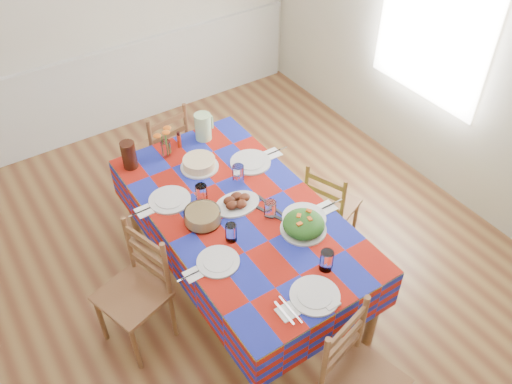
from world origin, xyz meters
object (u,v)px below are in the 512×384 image
Objects in this scene: dining_table at (240,220)px; meat_platter at (237,202)px; chair_near at (359,380)px; chair_left at (137,292)px; chair_right at (329,206)px; green_pitcher at (203,127)px; chair_far at (163,152)px; tea_pitcher at (129,155)px.

meat_platter is (0.01, 0.06, 0.12)m from dining_table.
chair_left is at bearing 107.71° from chair_near.
dining_table is 0.87m from chair_left.
chair_right is (0.83, -0.08, -0.42)m from meat_platter.
chair_near is (-0.22, -2.21, -0.45)m from green_pitcher.
chair_left is at bearing 47.75° from chair_far.
dining_table is 2.44× the size of chair_right.
chair_right is (1.28, -0.89, -0.50)m from tea_pitcher.
meat_platter reaches higher than chair_right.
chair_far is at bearing 44.56° from tea_pitcher.
chair_far is at bearing 10.67° from chair_right.
chair_near is 1.56m from chair_right.
dining_table is 0.94m from green_pitcher.
chair_right is at bearing 112.72° from chair_far.
chair_right is at bearing -0.98° from dining_table.
dining_table is at bearing -99.59° from meat_platter.
chair_near reaches higher than chair_far.
dining_table is at bearing 75.43° from chair_near.
chair_far reaches higher than meat_platter.
dining_table is 2.14× the size of chair_near.
dining_table is at bearing 67.60° from chair_right.
green_pitcher reaches higher than chair_far.
meat_platter is at bearing 80.78° from chair_far.
chair_left is (-0.84, 0.01, -0.24)m from dining_table.
chair_left is at bearing -114.69° from tea_pitcher.
chair_left reaches higher than chair_right.
tea_pitcher reaches higher than chair_near.
chair_far is (-0.00, 1.26, -0.36)m from meat_platter.
chair_near is (-0.01, -1.32, -0.24)m from dining_table.
tea_pitcher is at bearing -179.02° from green_pitcher.
green_pitcher is 0.65m from chair_far.
chair_left is 1.13× the size of chair_right.
green_pitcher reaches higher than chair_right.
green_pitcher is at bearing 76.73° from dining_table.
chair_right is (0.84, -1.33, -0.05)m from chair_far.
green_pitcher reaches higher than meat_platter.
meat_platter is 0.93m from chair_right.
dining_table is 9.31× the size of tea_pitcher.
chair_near is 1.01× the size of chair_far.
chair_far is at bearing 115.33° from green_pitcher.
chair_near is 1.14× the size of chair_right.
chair_near is 1.57m from chair_left.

